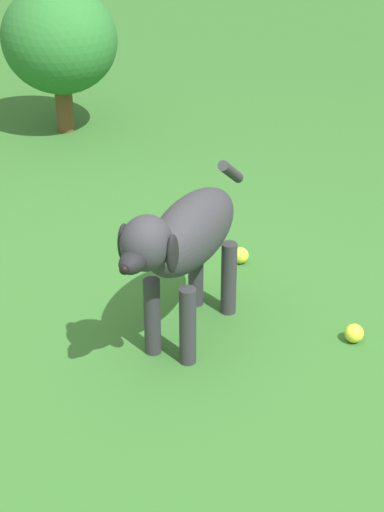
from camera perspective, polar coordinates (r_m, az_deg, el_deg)
ground at (r=2.74m, az=-3.49°, el=-7.57°), size 14.00×14.00×0.00m
dog at (r=2.66m, az=-0.47°, el=1.13°), size 0.52×0.74×0.58m
tennis_ball_0 at (r=3.30m, az=3.38°, el=0.04°), size 0.07×0.07×0.07m
tennis_ball_1 at (r=2.88m, az=11.18°, el=-5.28°), size 0.07×0.07×0.07m
shrub_near at (r=4.61m, az=-9.20°, el=14.59°), size 0.68×0.61×0.81m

